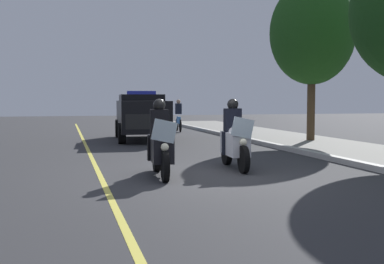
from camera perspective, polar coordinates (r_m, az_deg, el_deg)
ground_plane at (r=10.76m, az=1.74°, el=-5.23°), size 80.00×80.00×0.00m
curb_strip at (r=12.55m, az=20.12°, el=-3.81°), size 48.00×0.24×0.15m
lane_stripe_center at (r=10.35m, az=-10.57°, el=-5.64°), size 48.00×0.12×0.01m
police_motorcycle_lead_left at (r=10.68m, az=-3.76°, el=-1.53°), size 2.14×0.61×1.72m
police_motorcycle_lead_right at (r=11.85m, az=5.06°, el=-0.99°), size 2.14×0.61×1.72m
police_suv at (r=20.25m, az=-5.97°, el=2.07°), size 5.02×2.34×2.05m
cyclist_background at (r=25.48m, az=-1.61°, el=1.96°), size 1.76×0.34×1.69m
tree_far_back at (r=19.62m, az=14.03°, el=11.30°), size 3.28×3.28×6.20m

